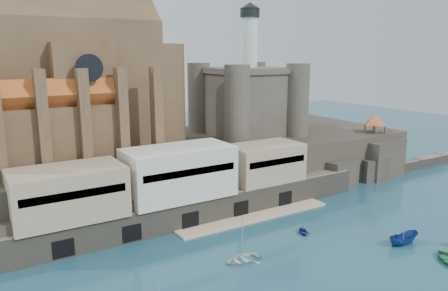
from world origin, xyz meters
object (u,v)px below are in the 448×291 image
castle_keep (247,97)px  boat_2 (403,244)px  pavilion (375,121)px  church (61,88)px

castle_keep → boat_2: size_ratio=5.32×
pavilion → castle_keep: bearing=149.8°
church → pavilion: bearing=-13.5°
church → castle_keep: size_ratio=1.60×
boat_2 → castle_keep: bearing=3.0°
church → castle_keep: (40.21, -0.78, -3.81)m
pavilion → church: bearing=166.5°
castle_keep → boat_2: castle_keep is taller
castle_keep → boat_2: 47.41m
castle_keep → pavilion: (25.92, -15.08, -5.59)m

